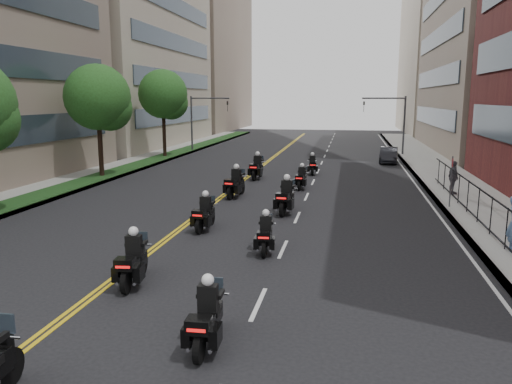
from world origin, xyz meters
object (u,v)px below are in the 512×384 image
motorcycle_4 (205,215)px  pedestrian_c (453,178)px  motorcycle_5 (286,198)px  motorcycle_9 (312,166)px  motorcycle_7 (301,179)px  motorcycle_6 (235,184)px  motorcycle_8 (257,168)px  motorcycle_3 (265,236)px  parked_sedan (389,155)px  motorcycle_1 (207,319)px  motorcycle_2 (133,262)px

motorcycle_4 → pedestrian_c: bearing=41.6°
motorcycle_5 → motorcycle_9: 12.62m
motorcycle_7 → motorcycle_9: 5.96m
motorcycle_6 → motorcycle_9: motorcycle_6 is taller
motorcycle_4 → motorcycle_8: size_ratio=0.88×
motorcycle_3 → pedestrian_c: pedestrian_c is taller
motorcycle_5 → motorcycle_4: bearing=-124.2°
motorcycle_4 → parked_sedan: bearing=71.6°
motorcycle_1 → motorcycle_3: size_ratio=1.07×
motorcycle_1 → motorcycle_8: (-3.15, 23.07, 0.09)m
motorcycle_5 → motorcycle_6: motorcycle_5 is taller
motorcycle_2 → motorcycle_7: bearing=71.3°
motorcycle_8 → parked_sedan: (9.43, 10.52, -0.08)m
motorcycle_8 → motorcycle_9: 4.50m
motorcycle_5 → parked_sedan: (6.20, 20.35, -0.08)m
motorcycle_2 → motorcycle_3: motorcycle_2 is taller
motorcycle_4 → motorcycle_5: (2.95, 3.64, 0.09)m
motorcycle_2 → motorcycle_4: 6.38m
motorcycle_1 → motorcycle_3: bearing=86.6°
motorcycle_1 → motorcycle_4: bearing=104.2°
motorcycle_4 → motorcycle_6: bearing=95.0°
motorcycle_9 → motorcycle_4: bearing=-107.7°
motorcycle_1 → motorcycle_8: 23.28m
motorcycle_5 → motorcycle_6: size_ratio=1.02×
motorcycle_2 → motorcycle_1: bearing=-52.8°
motorcycle_2 → motorcycle_7: 17.01m
motorcycle_3 → motorcycle_7: motorcycle_7 is taller
motorcycle_3 → pedestrian_c: size_ratio=1.13×
motorcycle_8 → motorcycle_2: bearing=-86.4°
motorcycle_8 → motorcycle_6: bearing=-86.6°
motorcycle_8 → parked_sedan: motorcycle_8 is taller
motorcycle_2 → motorcycle_9: size_ratio=1.09×
motorcycle_6 → pedestrian_c: 12.12m
motorcycle_4 → pedestrian_c: (11.57, 9.42, 0.43)m
motorcycle_8 → pedestrian_c: (11.85, -4.05, 0.34)m
motorcycle_4 → parked_sedan: motorcycle_4 is taller
motorcycle_8 → motorcycle_7: bearing=-39.9°
motorcycle_6 → pedestrian_c: (11.88, 2.36, 0.35)m
motorcycle_5 → motorcycle_9: motorcycle_5 is taller
motorcycle_5 → motorcycle_8: size_ratio=1.00×
motorcycle_5 → motorcycle_7: size_ratio=1.20×
motorcycle_6 → motorcycle_3: bearing=-63.1°
motorcycle_3 → parked_sedan: 27.26m
motorcycle_3 → motorcycle_6: bearing=104.0°
motorcycle_1 → pedestrian_c: size_ratio=1.20×
motorcycle_8 → motorcycle_5: bearing=-68.1°
motorcycle_5 → motorcycle_9: size_ratio=1.18×
parked_sedan → pedestrian_c: pedestrian_c is taller
motorcycle_4 → motorcycle_9: (3.26, 16.26, -0.02)m
motorcycle_2 → motorcycle_6: (0.00, 13.43, 0.05)m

